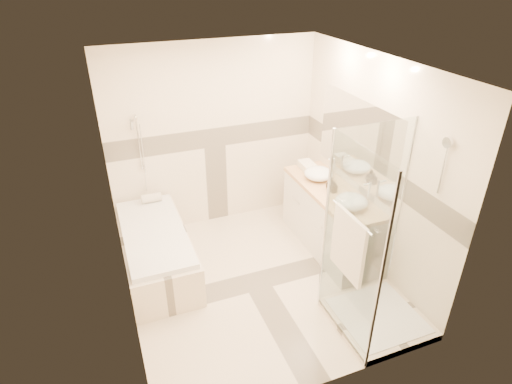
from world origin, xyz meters
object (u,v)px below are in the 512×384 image
object	(u,v)px
shower_enclosure	(369,282)
amenity_bottle_a	(334,186)
bathtub	(156,248)
vanity	(330,219)
amenity_bottle_b	(331,184)
vessel_sink_far	(351,202)
vessel_sink_near	(319,174)

from	to	relation	value
shower_enclosure	amenity_bottle_a	xyz separation A→B (m)	(0.27, 1.22, 0.42)
shower_enclosure	bathtub	bearing A→B (deg)	138.90
vanity	amenity_bottle_b	size ratio (longest dim) A/B	9.83
vanity	vessel_sink_far	world-z (taller)	vessel_sink_far
amenity_bottle_a	shower_enclosure	bearing A→B (deg)	-102.63
bathtub	vanity	bearing A→B (deg)	-9.25
bathtub	vessel_sink_far	bearing A→B (deg)	-20.29
amenity_bottle_b	vanity	bearing A→B (deg)	-27.26
shower_enclosure	amenity_bottle_a	distance (m)	1.32
vanity	vessel_sink_far	distance (m)	0.66
vanity	shower_enclosure	world-z (taller)	shower_enclosure
vanity	amenity_bottle_b	world-z (taller)	amenity_bottle_b
bathtub	amenity_bottle_b	distance (m)	2.25
vessel_sink_far	amenity_bottle_a	world-z (taller)	amenity_bottle_a
vessel_sink_near	amenity_bottle_b	xyz separation A→B (m)	(0.00, -0.32, 0.01)
amenity_bottle_a	amenity_bottle_b	world-z (taller)	amenity_bottle_b
bathtub	amenity_bottle_a	distance (m)	2.25
bathtub	vessel_sink_near	xyz separation A→B (m)	(2.13, -0.02, 0.62)
vanity	shower_enclosure	size ratio (longest dim) A/B	0.79
shower_enclosure	vessel_sink_far	bearing A→B (deg)	71.87
amenity_bottle_b	shower_enclosure	bearing A→B (deg)	-102.02
vessel_sink_near	vessel_sink_far	xyz separation A→B (m)	(0.00, -0.77, 0.00)
shower_enclosure	vessel_sink_near	distance (m)	1.68
amenity_bottle_b	vessel_sink_near	bearing A→B (deg)	90.00
bathtub	vessel_sink_near	bearing A→B (deg)	-0.58
bathtub	vessel_sink_near	distance (m)	2.22
vessel_sink_near	amenity_bottle_a	size ratio (longest dim) A/B	2.42
vanity	shower_enclosure	distance (m)	1.31
shower_enclosure	amenity_bottle_b	world-z (taller)	shower_enclosure
bathtub	amenity_bottle_a	xyz separation A→B (m)	(2.13, -0.40, 0.62)
vessel_sink_near	amenity_bottle_a	bearing A→B (deg)	-90.00
bathtub	shower_enclosure	xyz separation A→B (m)	(1.86, -1.62, 0.20)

